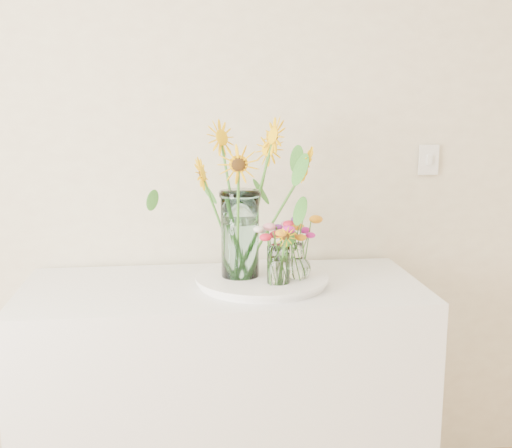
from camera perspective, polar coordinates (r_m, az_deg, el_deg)
name	(u,v)px	position (r m, az deg, el deg)	size (l,w,h in m)	color
counter	(224,403)	(2.43, -2.86, -15.63)	(1.40, 0.60, 0.90)	white
tray	(262,281)	(2.26, 0.54, -5.08)	(0.44, 0.44, 0.03)	white
mason_jar	(240,234)	(2.22, -1.43, -0.92)	(0.13, 0.13, 0.31)	#9FCFCD
sunflower_bouquet	(240,198)	(2.20, -1.44, 2.32)	(0.68, 0.68, 0.56)	#FFBC05
small_vase_a	(278,265)	(2.16, 2.00, -3.68)	(0.08, 0.08, 0.13)	white
wildflower_posy_a	(278,252)	(2.15, 2.01, -2.52)	(0.20, 0.20, 0.22)	orange
small_vase_b	(298,261)	(2.23, 3.76, -3.29)	(0.09, 0.09, 0.13)	white
wildflower_posy_b	(298,248)	(2.22, 3.77, -2.17)	(0.19, 0.19, 0.22)	orange
small_vase_c	(280,257)	(2.34, 2.11, -2.98)	(0.06, 0.06, 0.10)	white
wildflower_posy_c	(280,245)	(2.33, 2.12, -1.90)	(0.19, 0.19, 0.19)	orange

